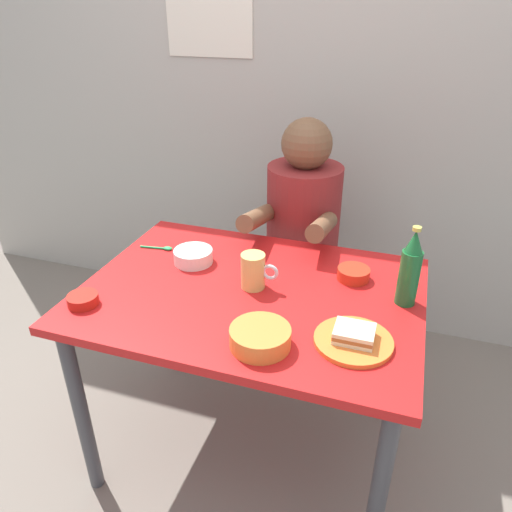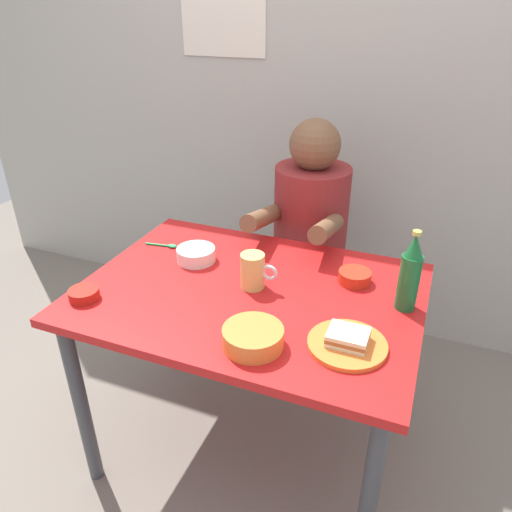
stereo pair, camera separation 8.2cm
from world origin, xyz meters
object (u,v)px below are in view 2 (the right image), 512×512
dining_table (251,313)px  stool (306,294)px  plate_orange (347,344)px  beer_bottle (410,274)px  beer_mug (253,271)px  rice_bowl_white (196,254)px  person_seated (310,214)px  sandwich (348,337)px

dining_table → stool: (0.02, 0.63, -0.30)m
stool → plate_orange: (0.34, -0.80, 0.40)m
plate_orange → beer_bottle: bearing=64.1°
dining_table → beer_mug: beer_mug is taller
stool → beer_bottle: 0.88m
beer_bottle → rice_bowl_white: size_ratio=1.87×
dining_table → plate_orange: bearing=-25.7°
stool → person_seated: bearing=-90.0°
person_seated → plate_orange: size_ratio=3.27×
stool → sandwich: bearing=-67.3°
sandwich → beer_mug: size_ratio=0.87×
person_seated → sandwich: bearing=-67.0°
plate_orange → stool: bearing=112.7°
stool → sandwich: (0.34, -0.80, 0.42)m
stool → beer_mug: size_ratio=3.57×
stool → beer_bottle: size_ratio=1.72×
stool → plate_orange: bearing=-67.3°
dining_table → rice_bowl_white: bearing=157.1°
dining_table → person_seated: person_seated is taller
sandwich → rice_bowl_white: size_ratio=0.79×
person_seated → sandwich: person_seated is taller
dining_table → person_seated: (0.02, 0.62, 0.12)m
person_seated → beer_mug: bearing=-92.0°
dining_table → sandwich: (0.36, -0.17, 0.13)m
beer_mug → rice_bowl_white: (-0.26, 0.09, -0.03)m
plate_orange → beer_mug: bearing=151.6°
plate_orange → beer_bottle: 0.30m
stool → beer_bottle: (0.46, -0.55, 0.51)m
plate_orange → beer_bottle: (0.12, 0.25, 0.11)m
dining_table → rice_bowl_white: 0.31m
dining_table → plate_orange: (0.36, -0.17, 0.10)m
dining_table → plate_orange: size_ratio=5.00×
plate_orange → sandwich: size_ratio=2.00×
sandwich → beer_bottle: size_ratio=0.42×
dining_table → beer_bottle: beer_bottle is taller
person_seated → plate_orange: bearing=-67.0°
sandwich → beer_bottle: (0.12, 0.25, 0.09)m
beer_bottle → rice_bowl_white: 0.75m
dining_table → sandwich: sandwich is taller
person_seated → sandwich: 0.86m
rice_bowl_white → sandwich: bearing=-24.6°
rice_bowl_white → beer_bottle: bearing=-2.1°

